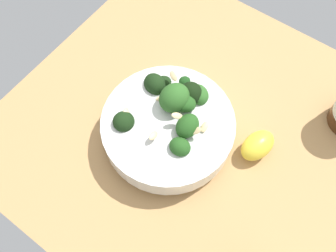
# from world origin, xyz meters

# --- Properties ---
(ground_plane) EXTENTS (0.59, 0.59, 0.05)m
(ground_plane) POSITION_xyz_m (0.00, 0.00, -0.02)
(ground_plane) COLOR tan
(bowl_of_broccoli) EXTENTS (0.21, 0.21, 0.11)m
(bowl_of_broccoli) POSITION_xyz_m (0.04, -0.01, 0.04)
(bowl_of_broccoli) COLOR white
(bowl_of_broccoli) RESTS_ON ground_plane
(lemon_wedge) EXTENTS (0.07, 0.06, 0.04)m
(lemon_wedge) POSITION_xyz_m (-0.02, 0.12, 0.02)
(lemon_wedge) COLOR yellow
(lemon_wedge) RESTS_ON ground_plane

